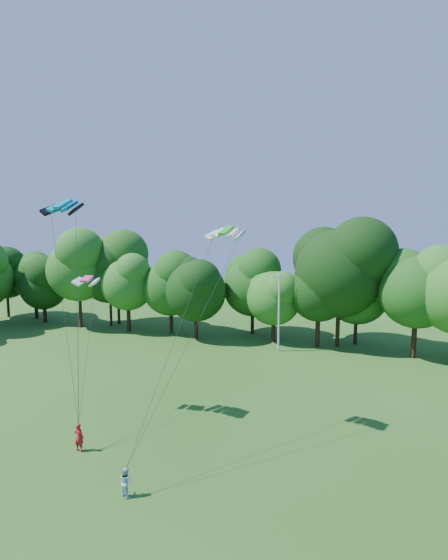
% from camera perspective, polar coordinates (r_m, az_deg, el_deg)
% --- Properties ---
extents(ground, '(160.00, 160.00, 0.00)m').
position_cam_1_polar(ground, '(23.52, -10.92, -30.55)').
color(ground, '#1F4C14').
rests_on(ground, ground).
extents(utility_pole, '(1.65, 0.78, 8.80)m').
position_cam_1_polar(utility_pole, '(49.75, 7.18, -4.21)').
color(utility_pole, beige).
rests_on(utility_pole, ground).
extents(kite_flyer_left, '(0.67, 0.44, 1.84)m').
position_cam_1_polar(kite_flyer_left, '(30.92, -18.41, -18.91)').
color(kite_flyer_left, '#B1161B').
rests_on(kite_flyer_left, ground).
extents(kite_flyer_right, '(0.95, 0.86, 1.59)m').
position_cam_1_polar(kite_flyer_right, '(26.07, -12.68, -24.31)').
color(kite_flyer_right, '#A7C8E8').
rests_on(kite_flyer_right, ground).
extents(kite_teal, '(3.23, 1.66, 0.78)m').
position_cam_1_polar(kite_teal, '(33.33, -20.31, 9.28)').
color(kite_teal, '#047992').
rests_on(kite_teal, ground).
extents(kite_green, '(2.88, 1.78, 0.64)m').
position_cam_1_polar(kite_green, '(29.39, 0.27, 6.48)').
color(kite_green, green).
rests_on(kite_green, ground).
extents(kite_pink, '(2.08, 1.23, 0.43)m').
position_cam_1_polar(kite_pink, '(34.12, -17.52, 0.14)').
color(kite_pink, '#CF3996').
rests_on(kite_pink, ground).
extents(tree_back_west, '(9.80, 9.80, 14.25)m').
position_cam_1_polar(tree_back_west, '(64.19, -13.77, 2.18)').
color(tree_back_west, black).
rests_on(tree_back_west, ground).
extents(tree_back_center, '(11.34, 11.34, 16.50)m').
position_cam_1_polar(tree_back_center, '(52.24, 14.91, 2.57)').
color(tree_back_center, black).
rests_on(tree_back_center, ground).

